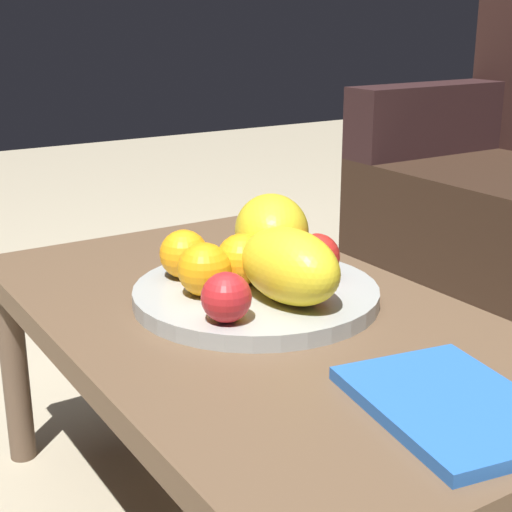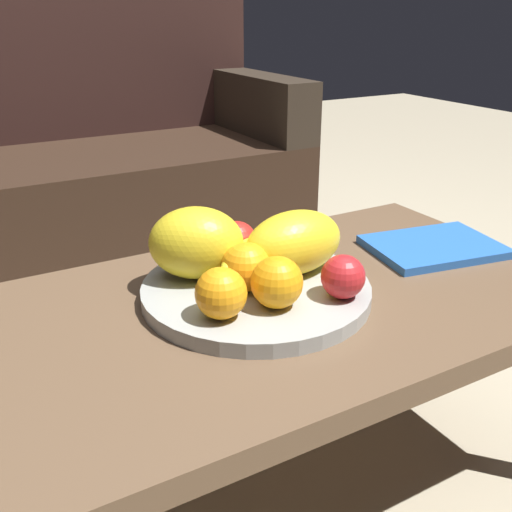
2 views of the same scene
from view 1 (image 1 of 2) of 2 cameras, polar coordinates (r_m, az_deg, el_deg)
name	(u,v)px [view 1 (image 1 of 2)]	position (r m, az deg, el deg)	size (l,w,h in m)	color
coffee_table	(259,342)	(1.18, 0.22, -6.38)	(1.02, 0.59, 0.41)	brown
fruit_bowl	(256,294)	(1.20, 0.00, -2.85)	(0.38, 0.38, 0.03)	#9C9F9B
melon_large_front	(272,231)	(1.27, 1.17, 1.86)	(0.16, 0.12, 0.12)	yellow
melon_smaller_beside	(290,266)	(1.12, 2.51, -0.73)	(0.18, 0.11, 0.11)	yellow
orange_front	(242,259)	(1.19, -1.05, -0.23)	(0.08, 0.08, 0.08)	orange
orange_left	(184,254)	(1.23, -5.36, 0.15)	(0.08, 0.08, 0.08)	orange
orange_right	(204,269)	(1.15, -3.85, -1.00)	(0.08, 0.08, 0.08)	orange
apple_front	(317,256)	(1.22, 4.54, -0.03)	(0.07, 0.07, 0.07)	red
apple_left	(226,297)	(1.05, -2.21, -3.07)	(0.07, 0.07, 0.07)	red
banana_bunch	(267,265)	(1.21, 0.85, -0.65)	(0.16, 0.13, 0.06)	yellow
magazine	(452,405)	(0.91, 14.29, -10.64)	(0.25, 0.18, 0.02)	blue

